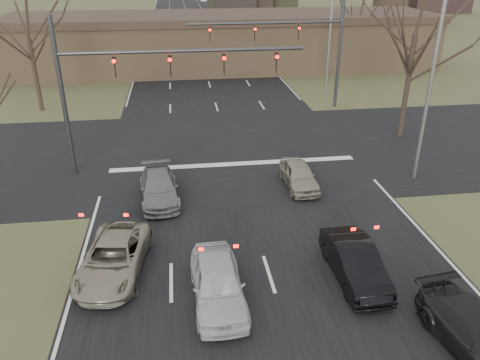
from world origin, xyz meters
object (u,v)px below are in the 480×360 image
Objects in this scene: car_black_hatch at (355,262)px; car_grey_ahead at (159,188)px; car_white_sedan at (218,283)px; mast_arm_far at (303,40)px; streetlight_right_near at (429,70)px; streetlight_right_far at (329,23)px; building at (223,41)px; car_silver_ahead at (299,175)px; car_charcoal_sedan at (479,336)px; mast_arm_near at (129,76)px; car_silver_suv at (114,258)px.

car_black_hatch is 0.96× the size of car_grey_ahead.
car_black_hatch is at bearing 4.75° from car_white_sedan.
car_black_hatch is (-3.25, -20.61, -4.36)m from mast_arm_far.
streetlight_right_far is at bearing 88.32° from streetlight_right_near.
building reaches higher than car_silver_ahead.
car_white_sedan is 1.16× the size of car_silver_ahead.
car_silver_ahead is (-0.10, 7.47, -0.05)m from car_black_hatch.
building is 10.11× the size of car_grey_ahead.
car_silver_ahead is at bearing 94.84° from car_charcoal_sedan.
streetlight_right_near is 14.36m from car_white_sedan.
building is at bearing 82.14° from car_white_sedan.
car_black_hatch is 4.45m from car_charcoal_sedan.
car_grey_ahead is at bearing 134.22° from car_black_hatch.
streetlight_right_near is at bearing -76.31° from building.
mast_arm_near is at bearing 127.00° from car_black_hatch.
streetlight_right_far is (7.32, -11.00, 2.92)m from building.
car_grey_ahead is (1.50, 5.50, -0.02)m from car_silver_suv.
car_white_sedan is 1.03× the size of car_black_hatch.
car_black_hatch is at bearing -88.50° from building.
car_black_hatch is at bearing -2.18° from car_silver_suv.
mast_arm_far is at bearing 67.35° from car_white_sedan.
mast_arm_near is 5.88m from car_grey_ahead.
car_grey_ahead is at bearing -126.77° from mast_arm_far.
mast_arm_far is 13.28m from streetlight_right_near.
car_grey_ahead is (-13.32, -17.63, -4.98)m from streetlight_right_far.
streetlight_right_far is 2.49× the size of car_black_hatch.
car_white_sedan is 0.99× the size of car_grey_ahead.
car_white_sedan is (3.28, -11.15, -4.37)m from mast_arm_near.
car_charcoal_sedan reaches higher than car_silver_ahead.
car_charcoal_sedan is 1.22× the size of car_silver_ahead.
car_grey_ahead is 1.17× the size of car_silver_ahead.
car_silver_ahead is (4.78, 8.01, -0.10)m from car_white_sedan.
car_silver_suv is at bearing 146.59° from car_charcoal_sedan.
car_black_hatch is (-6.39, -24.61, -4.92)m from streetlight_right_far.
mast_arm_far is (11.41, 10.00, -0.06)m from mast_arm_near.
car_white_sedan reaches higher than car_silver_ahead.
streetlight_right_near is (6.82, -28.00, 2.92)m from building.
mast_arm_far is 2.77× the size of car_black_hatch.
car_silver_suv is (-7.50, -34.13, -2.04)m from building.
streetlight_right_far is 2.41× the size of car_white_sedan.
car_silver_suv is 10.26m from car_silver_ahead.
car_grey_ahead is at bearing -177.20° from streetlight_right_near.
building is 29.32m from car_grey_ahead.
streetlight_right_near reaches higher than car_silver_ahead.
car_charcoal_sedan is (7.14, -3.29, -0.07)m from car_white_sedan.
car_silver_ahead is (-2.36, 11.30, -0.02)m from car_charcoal_sedan.
streetlight_right_near is at bearing 65.43° from car_charcoal_sedan.
car_white_sedan is 0.95× the size of car_charcoal_sedan.
car_silver_suv is (-14.32, -6.13, -4.96)m from streetlight_right_near.
mast_arm_far is 14.26m from car_silver_ahead.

